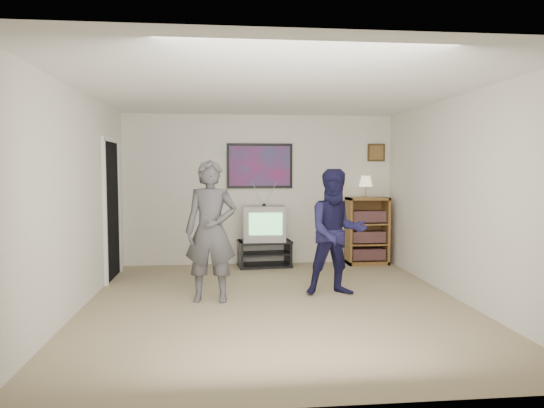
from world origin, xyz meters
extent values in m
cube|color=#75654A|center=(0.00, 0.00, 0.00)|extent=(4.50, 5.00, 0.01)
cube|color=white|center=(0.00, 0.00, 2.50)|extent=(4.50, 5.00, 0.01)
cube|color=silver|center=(0.00, 2.50, 1.25)|extent=(4.50, 0.01, 2.50)
cube|color=silver|center=(-2.25, 0.00, 1.25)|extent=(0.01, 5.00, 2.50)
cube|color=silver|center=(2.25, 0.00, 1.25)|extent=(0.01, 5.00, 2.50)
cube|color=black|center=(0.06, 2.23, 0.41)|extent=(0.90, 0.56, 0.04)
cube|color=black|center=(0.06, 2.23, 0.02)|extent=(0.90, 0.56, 0.04)
cube|color=black|center=(-0.34, 2.23, 0.21)|extent=(0.08, 0.46, 0.43)
cube|color=black|center=(0.46, 2.23, 0.21)|extent=(0.08, 0.46, 0.43)
imported|color=#414144|center=(-0.76, 0.23, 0.85)|extent=(0.67, 0.48, 1.71)
imported|color=#151437|center=(0.81, 0.36, 0.80)|extent=(0.80, 0.63, 1.60)
cube|color=white|center=(-0.76, 0.47, 1.17)|extent=(0.08, 0.12, 0.03)
cube|color=white|center=(0.86, 0.59, 1.01)|extent=(0.06, 0.13, 0.04)
cube|color=black|center=(0.00, 2.48, 1.65)|extent=(1.10, 0.03, 0.75)
cube|color=white|center=(-0.55, 2.48, 1.95)|extent=(0.28, 0.02, 0.14)
cube|color=black|center=(2.00, 2.48, 1.88)|extent=(0.30, 0.03, 0.30)
cube|color=black|center=(-2.23, 1.60, 1.00)|extent=(0.03, 0.85, 2.00)
camera|label=1|loc=(-0.62, -5.61, 1.61)|focal=32.00mm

